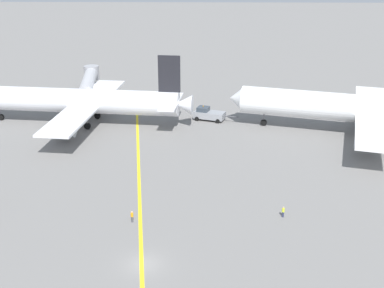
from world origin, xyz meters
TOP-DOWN VIEW (x-y plane):
  - ground_plane at (0.00, 0.00)m, footprint 600.00×600.00m
  - taxiway_stripe at (-1.54, 10.00)m, footprint 16.10×119.05m
  - airliner_at_gate_left at (-18.70, 50.17)m, footprint 48.12×39.37m
  - airliner_being_pushed at (37.71, 44.32)m, footprint 51.13×40.42m
  - pushback_tug at (8.09, 53.02)m, footprint 9.62×4.93m
  - ground_crew_ramp_agent_by_cones at (-2.56, 9.66)m, footprint 0.36×0.36m
  - ground_crew_marshaller_foreground at (17.82, 11.43)m, footprint 0.36×0.36m
  - jet_bridge at (-21.01, 71.24)m, footprint 6.02×21.26m

SIDE VIEW (x-z plane):
  - ground_plane at x=0.00m, z-range 0.00..0.00m
  - taxiway_stripe at x=-1.54m, z-range 0.00..0.01m
  - ground_crew_marshaller_foreground at x=17.82m, z-range 0.03..1.60m
  - ground_crew_ramp_agent_by_cones at x=-2.56m, z-range 0.03..1.66m
  - pushback_tug at x=8.09m, z-range -0.22..2.81m
  - jet_bridge at x=-21.01m, z-range 1.13..6.95m
  - airliner_at_gate_left at x=-18.70m, z-range -2.58..12.16m
  - airliner_being_pushed at x=37.71m, z-range -3.08..13.52m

